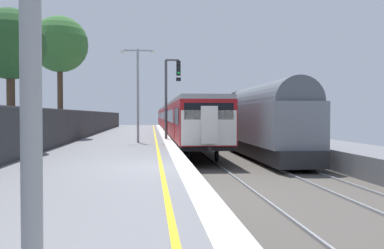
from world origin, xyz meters
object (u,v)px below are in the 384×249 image
(freight_train_adjacent_track, at_px, (215,117))
(background_tree_centre, at_px, (59,46))
(commuter_train_at_platform, at_px, (174,118))
(background_tree_left, at_px, (10,46))
(platform_lamp_mid, at_px, (138,87))
(signal_gantry, at_px, (170,89))

(freight_train_adjacent_track, xyz_separation_m, background_tree_centre, (-13.26, -13.45, 5.15))
(commuter_train_at_platform, xyz_separation_m, background_tree_left, (-8.99, -31.78, 3.43))
(freight_train_adjacent_track, bearing_deg, commuter_train_at_platform, 119.54)
(commuter_train_at_platform, height_order, platform_lamp_mid, platform_lamp_mid)
(signal_gantry, distance_m, background_tree_left, 11.90)
(signal_gantry, bearing_deg, commuter_train_at_platform, 86.24)
(signal_gantry, xyz_separation_m, background_tree_centre, (-7.77, 2.12, 3.17))
(signal_gantry, xyz_separation_m, background_tree_left, (-7.50, -9.14, 1.32))
(background_tree_centre, bearing_deg, background_tree_left, -88.63)
(platform_lamp_mid, bearing_deg, freight_train_adjacent_track, 68.42)
(background_tree_centre, bearing_deg, commuter_train_at_platform, 65.71)
(freight_train_adjacent_track, xyz_separation_m, background_tree_left, (-12.99, -24.71, 3.31))
(background_tree_left, relative_size, background_tree_centre, 0.73)
(freight_train_adjacent_track, distance_m, platform_lamp_mid, 20.58)
(freight_train_adjacent_track, height_order, platform_lamp_mid, platform_lamp_mid)
(signal_gantry, bearing_deg, background_tree_centre, 164.77)
(signal_gantry, height_order, background_tree_centre, background_tree_centre)
(commuter_train_at_platform, bearing_deg, platform_lamp_mid, -97.71)
(platform_lamp_mid, bearing_deg, background_tree_centre, 135.59)
(background_tree_left, bearing_deg, platform_lamp_mid, 46.02)
(platform_lamp_mid, height_order, background_tree_centre, background_tree_centre)
(signal_gantry, xyz_separation_m, platform_lamp_mid, (-2.05, -3.49, -0.09))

